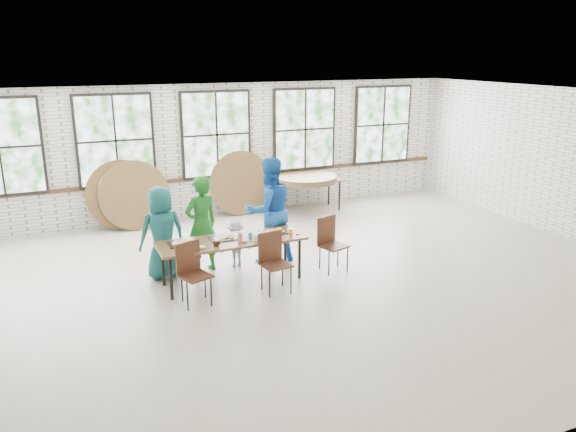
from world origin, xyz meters
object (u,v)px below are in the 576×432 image
at_px(storage_table, 305,183).
at_px(chair_near_right, 273,257).
at_px(dining_table, 232,242).
at_px(chair_near_left, 192,268).

bearing_deg(storage_table, chair_near_right, -126.90).
xyz_separation_m(dining_table, chair_near_left, (-0.80, -0.51, -0.13)).
bearing_deg(chair_near_right, storage_table, 51.11).
bearing_deg(chair_near_right, dining_table, 124.11).
bearing_deg(dining_table, chair_near_right, -48.41).
bearing_deg(chair_near_left, storage_table, 26.90).
height_order(dining_table, storage_table, same).
xyz_separation_m(chair_near_left, chair_near_right, (1.30, -0.05, 0.00)).
height_order(dining_table, chair_near_right, chair_near_right).
relative_size(dining_table, storage_table, 1.29).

